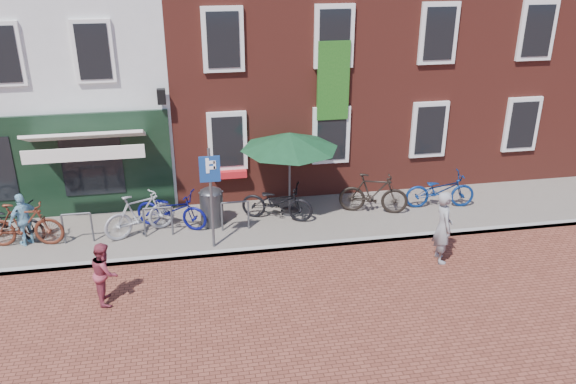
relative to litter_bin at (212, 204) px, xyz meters
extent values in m
plane|color=brown|center=(0.09, -1.63, -0.69)|extent=(80.00, 80.00, 0.00)
cube|color=slate|center=(1.09, -0.13, -0.64)|extent=(24.00, 3.00, 0.10)
cube|color=silver|center=(-4.91, 5.37, 3.81)|extent=(8.00, 8.00, 9.00)
cube|color=maroon|center=(2.09, 5.37, 4.31)|extent=(6.00, 8.00, 10.00)
cube|color=maroon|center=(8.09, 5.37, 4.31)|extent=(6.00, 8.00, 10.00)
cylinder|color=#3B3B3E|center=(0.00, 0.00, -0.12)|extent=(0.62, 0.62, 0.93)
ellipsoid|color=#3B3B3E|center=(0.00, 0.00, 0.41)|extent=(0.62, 0.62, 0.28)
cylinder|color=#4C4C4F|center=(-0.04, -1.25, 0.72)|extent=(0.07, 0.07, 2.62)
cube|color=navy|center=(-0.04, -1.27, 1.51)|extent=(0.50, 0.04, 0.65)
cylinder|color=#4C4C4F|center=(2.19, 0.34, -0.55)|extent=(0.50, 0.50, 0.08)
cylinder|color=#4C4C4F|center=(2.19, 0.34, 0.54)|extent=(0.06, 0.06, 2.25)
cone|color=#144123|center=(2.19, 0.34, 1.66)|extent=(2.68, 2.68, 0.45)
imported|color=gray|center=(5.37, -2.74, 0.22)|extent=(0.50, 0.70, 1.82)
imported|color=#903442|center=(-2.46, -3.11, 0.01)|extent=(0.61, 0.74, 1.40)
imported|color=#80BCD4|center=(-4.68, -0.28, 0.10)|extent=(0.82, 0.80, 1.38)
imported|color=black|center=(-5.13, 0.02, -0.07)|extent=(2.10, 1.40, 1.05)
imported|color=#532416|center=(-4.69, -0.37, -0.01)|extent=(1.98, 0.75, 1.16)
imported|color=#090B55|center=(-1.07, 0.02, -0.07)|extent=(2.10, 1.44, 1.05)
imported|color=#949496|center=(-1.87, -0.25, -0.01)|extent=(1.98, 1.31, 1.16)
imported|color=black|center=(1.78, 0.00, -0.07)|extent=(2.10, 1.40, 1.05)
imported|color=black|center=(4.51, -0.04, -0.01)|extent=(2.00, 1.11, 1.16)
imported|color=navy|center=(6.50, -0.02, -0.07)|extent=(2.05, 0.91, 1.05)
camera|label=1|loc=(-0.52, -14.48, 6.64)|focal=36.81mm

